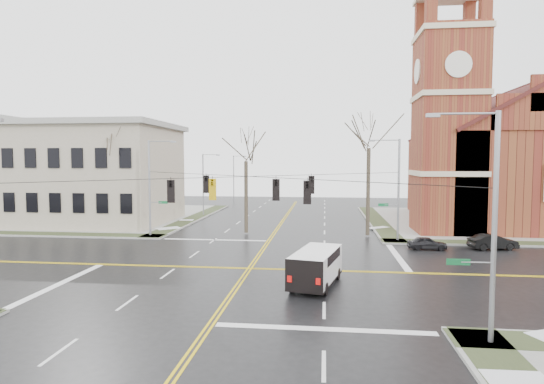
# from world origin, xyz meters

# --- Properties ---
(ground) EXTENTS (120.00, 120.00, 0.00)m
(ground) POSITION_xyz_m (0.00, 0.00, 0.00)
(ground) COLOR black
(ground) RESTS_ON ground
(sidewalks) EXTENTS (80.00, 80.00, 0.17)m
(sidewalks) POSITION_xyz_m (0.00, 0.00, 0.08)
(sidewalks) COLOR gray
(sidewalks) RESTS_ON ground
(road_markings) EXTENTS (100.00, 100.00, 0.01)m
(road_markings) POSITION_xyz_m (0.00, 0.00, 0.01)
(road_markings) COLOR gold
(road_markings) RESTS_ON ground
(church) EXTENTS (24.28, 27.48, 27.50)m
(church) POSITION_xyz_m (24.76, 24.78, 8.43)
(church) COLOR maroon
(church) RESTS_ON ground
(civic_building_a) EXTENTS (18.00, 14.00, 11.00)m
(civic_building_a) POSITION_xyz_m (-22.00, 20.00, 5.50)
(civic_building_a) COLOR #A0987F
(civic_building_a) RESTS_ON ground
(signal_pole_ne) EXTENTS (2.75, 0.22, 9.00)m
(signal_pole_ne) POSITION_xyz_m (11.32, 11.50, 4.95)
(signal_pole_ne) COLOR gray
(signal_pole_ne) RESTS_ON ground
(signal_pole_nw) EXTENTS (2.75, 0.22, 9.00)m
(signal_pole_nw) POSITION_xyz_m (-11.32, 11.50, 4.95)
(signal_pole_nw) COLOR gray
(signal_pole_nw) RESTS_ON ground
(signal_pole_se) EXTENTS (2.75, 0.22, 9.00)m
(signal_pole_se) POSITION_xyz_m (11.32, -11.50, 4.95)
(signal_pole_se) COLOR gray
(signal_pole_se) RESTS_ON ground
(span_wires) EXTENTS (23.02, 23.02, 0.03)m
(span_wires) POSITION_xyz_m (0.00, 0.00, 6.20)
(span_wires) COLOR black
(span_wires) RESTS_ON ground
(traffic_signals) EXTENTS (8.21, 8.26, 1.30)m
(traffic_signals) POSITION_xyz_m (-0.00, -0.67, 5.45)
(traffic_signals) COLOR black
(traffic_signals) RESTS_ON ground
(streetlight_north_a) EXTENTS (2.30, 0.20, 8.00)m
(streetlight_north_a) POSITION_xyz_m (-10.65, 28.00, 4.47)
(streetlight_north_a) COLOR gray
(streetlight_north_a) RESTS_ON ground
(streetlight_north_b) EXTENTS (2.30, 0.20, 8.00)m
(streetlight_north_b) POSITION_xyz_m (-10.65, 48.00, 4.47)
(streetlight_north_b) COLOR gray
(streetlight_north_b) RESTS_ON ground
(cargo_van) EXTENTS (3.20, 5.67, 2.04)m
(cargo_van) POSITION_xyz_m (4.56, -3.46, 1.21)
(cargo_van) COLOR white
(cargo_van) RESTS_ON ground
(parked_car_a) EXTENTS (3.13, 1.28, 1.06)m
(parked_car_a) POSITION_xyz_m (13.31, 8.07, 0.53)
(parked_car_a) COLOR black
(parked_car_a) RESTS_ON ground
(parked_car_b) EXTENTS (4.01, 2.08, 1.26)m
(parked_car_b) POSITION_xyz_m (18.64, 8.72, 0.63)
(parked_car_b) COLOR black
(parked_car_b) RESTS_ON ground
(tree_nw_far) EXTENTS (4.00, 4.00, 11.72)m
(tree_nw_far) POSITION_xyz_m (-15.34, 13.70, 8.48)
(tree_nw_far) COLOR #3B3326
(tree_nw_far) RESTS_ON ground
(tree_nw_near) EXTENTS (4.00, 4.00, 10.54)m
(tree_nw_near) POSITION_xyz_m (-2.68, 14.06, 7.64)
(tree_nw_near) COLOR #3B3326
(tree_nw_near) RESTS_ON ground
(tree_ne) EXTENTS (4.00, 4.00, 12.40)m
(tree_ne) POSITION_xyz_m (9.07, 13.91, 8.97)
(tree_ne) COLOR #3B3326
(tree_ne) RESTS_ON ground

